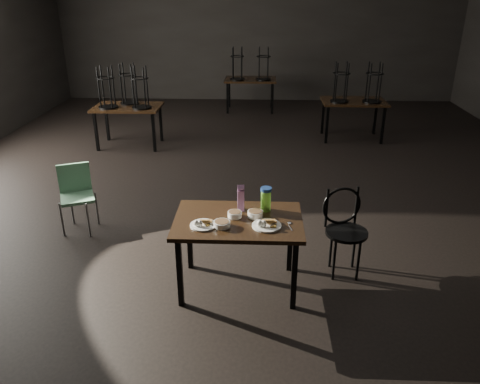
{
  "coord_description": "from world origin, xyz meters",
  "views": [
    {
      "loc": [
        0.05,
        -6.26,
        2.75
      ],
      "look_at": [
        -0.13,
        -1.97,
        0.85
      ],
      "focal_mm": 35.0,
      "sensor_mm": 36.0,
      "label": 1
    }
  ],
  "objects_px": {
    "main_table": "(238,226)",
    "juice_carton": "(241,198)",
    "water_bottle": "(266,199)",
    "bentwood_chair": "(344,225)",
    "school_chair": "(76,192)"
  },
  "relations": [
    {
      "from": "main_table",
      "to": "juice_carton",
      "type": "distance_m",
      "value": 0.28
    },
    {
      "from": "water_bottle",
      "to": "juice_carton",
      "type": "bearing_deg",
      "value": -179.65
    },
    {
      "from": "main_table",
      "to": "water_bottle",
      "type": "height_order",
      "value": "water_bottle"
    },
    {
      "from": "main_table",
      "to": "school_chair",
      "type": "bearing_deg",
      "value": 150.07
    },
    {
      "from": "water_bottle",
      "to": "bentwood_chair",
      "type": "relative_size",
      "value": 0.26
    },
    {
      "from": "water_bottle",
      "to": "school_chair",
      "type": "height_order",
      "value": "water_bottle"
    },
    {
      "from": "water_bottle",
      "to": "school_chair",
      "type": "bearing_deg",
      "value": 157.15
    },
    {
      "from": "water_bottle",
      "to": "bentwood_chair",
      "type": "distance_m",
      "value": 0.88
    },
    {
      "from": "juice_carton",
      "to": "water_bottle",
      "type": "distance_m",
      "value": 0.24
    },
    {
      "from": "juice_carton",
      "to": "school_chair",
      "type": "xyz_separation_m",
      "value": [
        -2.01,
        0.95,
        -0.38
      ]
    },
    {
      "from": "school_chair",
      "to": "juice_carton",
      "type": "bearing_deg",
      "value": -48.67
    },
    {
      "from": "bentwood_chair",
      "to": "school_chair",
      "type": "xyz_separation_m",
      "value": [
        -3.06,
        0.8,
        -0.04
      ]
    },
    {
      "from": "water_bottle",
      "to": "main_table",
      "type": "bearing_deg",
      "value": -142.3
    },
    {
      "from": "juice_carton",
      "to": "water_bottle",
      "type": "bearing_deg",
      "value": 0.35
    },
    {
      "from": "main_table",
      "to": "juice_carton",
      "type": "xyz_separation_m",
      "value": [
        0.02,
        0.2,
        0.2
      ]
    }
  ]
}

